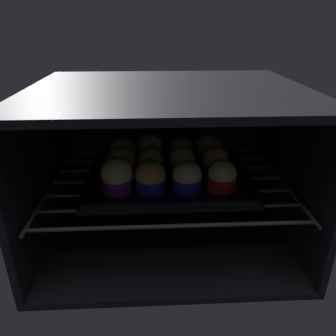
{
  "coord_description": "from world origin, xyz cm",
  "views": [
    {
      "loc": [
        -3.47,
        -47.45,
        48.51
      ],
      "look_at": [
        0.0,
        21.51,
        17.02
      ],
      "focal_mm": 34.95,
      "sensor_mm": 36.0,
      "label": 1
    }
  ],
  "objects_px": {
    "muffin_row2_col2": "(181,151)",
    "muffin_row2_col0": "(124,152)",
    "muffin_row0_col3": "(222,176)",
    "muffin_row1_col2": "(182,162)",
    "baking_tray": "(168,177)",
    "muffin_row1_col1": "(151,164)",
    "muffin_row0_col1": "(151,177)",
    "muffin_row0_col2": "(187,178)",
    "muffin_row0_col0": "(117,176)",
    "muffin_row1_col0": "(122,163)",
    "muffin_row1_col3": "(216,162)",
    "muffin_row2_col1": "(150,150)",
    "muffin_row2_col3": "(209,149)"
  },
  "relations": [
    {
      "from": "muffin_row2_col2",
      "to": "muffin_row2_col0",
      "type": "bearing_deg",
      "value": -178.54
    },
    {
      "from": "muffin_row0_col3",
      "to": "muffin_row1_col2",
      "type": "relative_size",
      "value": 1.01
    },
    {
      "from": "baking_tray",
      "to": "muffin_row0_col3",
      "type": "height_order",
      "value": "muffin_row0_col3"
    },
    {
      "from": "muffin_row0_col3",
      "to": "muffin_row1_col1",
      "type": "xyz_separation_m",
      "value": [
        -0.15,
        0.07,
        0.0
      ]
    },
    {
      "from": "muffin_row2_col2",
      "to": "muffin_row0_col3",
      "type": "bearing_deg",
      "value": -63.71
    },
    {
      "from": "muffin_row0_col1",
      "to": "muffin_row2_col2",
      "type": "distance_m",
      "value": 0.17
    },
    {
      "from": "baking_tray",
      "to": "muffin_row2_col0",
      "type": "relative_size",
      "value": 5.18
    },
    {
      "from": "muffin_row0_col3",
      "to": "muffin_row2_col2",
      "type": "height_order",
      "value": "muffin_row0_col3"
    },
    {
      "from": "muffin_row0_col2",
      "to": "muffin_row1_col2",
      "type": "distance_m",
      "value": 0.08
    },
    {
      "from": "muffin_row0_col2",
      "to": "muffin_row0_col3",
      "type": "height_order",
      "value": "muffin_row0_col2"
    },
    {
      "from": "muffin_row1_col1",
      "to": "muffin_row0_col0",
      "type": "bearing_deg",
      "value": -134.05
    },
    {
      "from": "muffin_row1_col0",
      "to": "muffin_row0_col1",
      "type": "bearing_deg",
      "value": -48.5
    },
    {
      "from": "baking_tray",
      "to": "muffin_row0_col0",
      "type": "distance_m",
      "value": 0.14
    },
    {
      "from": "muffin_row1_col0",
      "to": "muffin_row1_col2",
      "type": "bearing_deg",
      "value": 2.2
    },
    {
      "from": "muffin_row0_col1",
      "to": "muffin_row0_col2",
      "type": "bearing_deg",
      "value": -0.68
    },
    {
      "from": "muffin_row0_col2",
      "to": "muffin_row0_col0",
      "type": "bearing_deg",
      "value": 178.48
    },
    {
      "from": "muffin_row1_col3",
      "to": "muffin_row2_col1",
      "type": "distance_m",
      "value": 0.17
    },
    {
      "from": "muffin_row0_col0",
      "to": "muffin_row1_col0",
      "type": "bearing_deg",
      "value": 86.26
    },
    {
      "from": "muffin_row0_col1",
      "to": "muffin_row1_col0",
      "type": "distance_m",
      "value": 0.1
    },
    {
      "from": "muffin_row1_col3",
      "to": "muffin_row2_col2",
      "type": "height_order",
      "value": "muffin_row1_col3"
    },
    {
      "from": "muffin_row1_col1",
      "to": "muffin_row2_col0",
      "type": "xyz_separation_m",
      "value": [
        -0.07,
        0.07,
        0.0
      ]
    },
    {
      "from": "muffin_row0_col0",
      "to": "muffin_row1_col3",
      "type": "height_order",
      "value": "muffin_row0_col0"
    },
    {
      "from": "muffin_row0_col0",
      "to": "muffin_row1_col2",
      "type": "relative_size",
      "value": 1.14
    },
    {
      "from": "muffin_row0_col1",
      "to": "muffin_row1_col2",
      "type": "bearing_deg",
      "value": 47.03
    },
    {
      "from": "muffin_row0_col2",
      "to": "muffin_row2_col0",
      "type": "xyz_separation_m",
      "value": [
        -0.14,
        0.15,
        0.0
      ]
    },
    {
      "from": "muffin_row0_col2",
      "to": "muffin_row1_col3",
      "type": "relative_size",
      "value": 0.99
    },
    {
      "from": "muffin_row1_col1",
      "to": "muffin_row0_col3",
      "type": "bearing_deg",
      "value": -25.9
    },
    {
      "from": "muffin_row2_col2",
      "to": "muffin_row1_col3",
      "type": "bearing_deg",
      "value": -47.68
    },
    {
      "from": "muffin_row0_col1",
      "to": "muffin_row2_col1",
      "type": "height_order",
      "value": "muffin_row2_col1"
    },
    {
      "from": "muffin_row1_col3",
      "to": "muffin_row2_col3",
      "type": "distance_m",
      "value": 0.08
    },
    {
      "from": "muffin_row0_col2",
      "to": "muffin_row2_col0",
      "type": "height_order",
      "value": "same"
    },
    {
      "from": "muffin_row0_col2",
      "to": "muffin_row2_col1",
      "type": "distance_m",
      "value": 0.17
    },
    {
      "from": "muffin_row2_col0",
      "to": "baking_tray",
      "type": "bearing_deg",
      "value": -34.28
    },
    {
      "from": "muffin_row0_col2",
      "to": "muffin_row1_col0",
      "type": "xyz_separation_m",
      "value": [
        -0.14,
        0.07,
        0.0
      ]
    },
    {
      "from": "muffin_row0_col0",
      "to": "muffin_row1_col3",
      "type": "distance_m",
      "value": 0.23
    },
    {
      "from": "muffin_row0_col2",
      "to": "muffin_row2_col2",
      "type": "xyz_separation_m",
      "value": [
        0.0,
        0.15,
        -0.0
      ]
    },
    {
      "from": "muffin_row0_col2",
      "to": "muffin_row0_col3",
      "type": "relative_size",
      "value": 1.02
    },
    {
      "from": "muffin_row0_col2",
      "to": "muffin_row2_col3",
      "type": "height_order",
      "value": "muffin_row2_col3"
    },
    {
      "from": "muffin_row0_col1",
      "to": "muffin_row2_col3",
      "type": "relative_size",
      "value": 0.99
    },
    {
      "from": "muffin_row0_col1",
      "to": "muffin_row1_col3",
      "type": "relative_size",
      "value": 1.05
    },
    {
      "from": "muffin_row1_col2",
      "to": "muffin_row2_col3",
      "type": "distance_m",
      "value": 0.1
    },
    {
      "from": "muffin_row1_col3",
      "to": "muffin_row2_col1",
      "type": "bearing_deg",
      "value": 152.17
    },
    {
      "from": "baking_tray",
      "to": "muffin_row0_col1",
      "type": "bearing_deg",
      "value": -118.14
    },
    {
      "from": "muffin_row1_col0",
      "to": "muffin_row2_col1",
      "type": "relative_size",
      "value": 0.95
    },
    {
      "from": "muffin_row2_col2",
      "to": "muffin_row2_col3",
      "type": "xyz_separation_m",
      "value": [
        0.07,
        -0.0,
        0.0
      ]
    },
    {
      "from": "muffin_row2_col2",
      "to": "muffin_row1_col1",
      "type": "bearing_deg",
      "value": -135.25
    },
    {
      "from": "muffin_row0_col1",
      "to": "muffin_row2_col3",
      "type": "height_order",
      "value": "same"
    },
    {
      "from": "muffin_row0_col3",
      "to": "muffin_row2_col0",
      "type": "distance_m",
      "value": 0.26
    },
    {
      "from": "muffin_row0_col1",
      "to": "muffin_row1_col3",
      "type": "distance_m",
      "value": 0.17
    },
    {
      "from": "muffin_row1_col0",
      "to": "baking_tray",
      "type": "bearing_deg",
      "value": 0.83
    }
  ]
}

